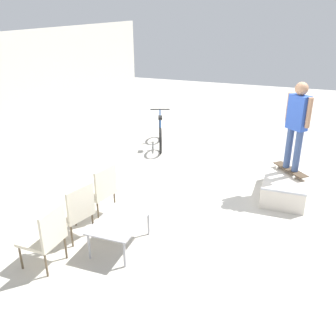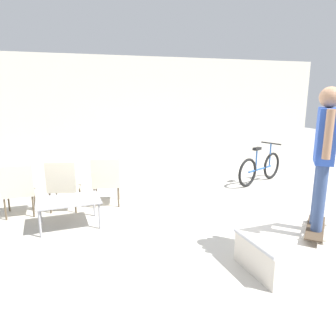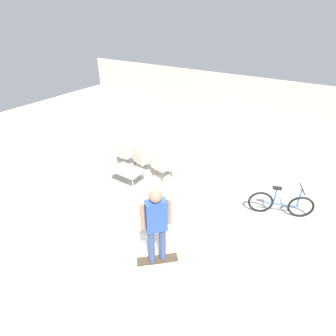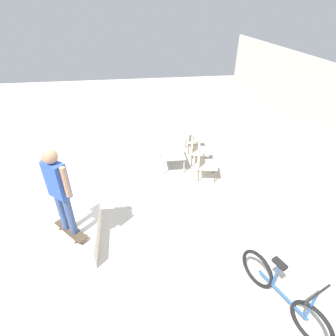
{
  "view_description": "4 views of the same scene",
  "coord_description": "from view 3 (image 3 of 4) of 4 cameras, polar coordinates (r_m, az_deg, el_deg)",
  "views": [
    {
      "loc": [
        -6.12,
        -1.2,
        3.47
      ],
      "look_at": [
        -0.52,
        0.83,
        0.87
      ],
      "focal_mm": 40.0,
      "sensor_mm": 36.0,
      "label": 1
    },
    {
      "loc": [
        -2.02,
        -4.06,
        2.19
      ],
      "look_at": [
        -0.17,
        0.84,
        0.91
      ],
      "focal_mm": 35.0,
      "sensor_mm": 36.0,
      "label": 2
    },
    {
      "loc": [
        3.14,
        -4.01,
        4.79
      ],
      "look_at": [
        -0.26,
        1.21,
        1.01
      ],
      "focal_mm": 28.0,
      "sensor_mm": 36.0,
      "label": 3
    },
    {
      "loc": [
        4.74,
        0.16,
        4.13
      ],
      "look_at": [
        -0.22,
        0.85,
        0.9
      ],
      "focal_mm": 28.0,
      "sensor_mm": 36.0,
      "label": 4
    }
  ],
  "objects": [
    {
      "name": "patio_chair_left",
      "position": [
        9.26,
        -9.5,
        3.27
      ],
      "size": [
        0.54,
        0.54,
        0.94
      ],
      "rotation": [
        0.0,
        0.0,
        3.11
      ],
      "color": "brown",
      "rests_on": "ground_plane"
    },
    {
      "name": "patio_chair_right",
      "position": [
        8.41,
        -1.7,
        0.67
      ],
      "size": [
        0.62,
        0.62,
        0.94
      ],
      "rotation": [
        0.0,
        0.0,
        2.92
      ],
      "color": "brown",
      "rests_on": "ground_plane"
    },
    {
      "name": "skateboard_on_ramp",
      "position": [
        5.56,
        -2.31,
        -19.25
      ],
      "size": [
        0.74,
        0.7,
        0.07
      ],
      "rotation": [
        0.0,
        0.0,
        0.74
      ],
      "color": "#473828",
      "rests_on": "skate_ramp_box"
    },
    {
      "name": "bicycle",
      "position": [
        7.65,
        23.32,
        -7.17
      ],
      "size": [
        1.59,
        0.74,
        0.92
      ],
      "rotation": [
        0.0,
        0.0,
        0.38
      ],
      "color": "black",
      "rests_on": "ground_plane"
    },
    {
      "name": "house_wall_back",
      "position": [
        9.63,
        12.15,
        10.58
      ],
      "size": [
        12.0,
        0.06,
        3.0
      ],
      "color": "beige",
      "rests_on": "ground_plane"
    },
    {
      "name": "coffee_table",
      "position": [
        8.37,
        -8.83,
        -0.72
      ],
      "size": [
        0.99,
        0.68,
        0.45
      ],
      "color": "#9E9EA3",
      "rests_on": "ground_plane"
    },
    {
      "name": "person_skater",
      "position": [
        4.82,
        -2.57,
        -11.57
      ],
      "size": [
        0.4,
        0.45,
        1.7
      ],
      "rotation": [
        0.0,
        0.0,
        0.86
      ],
      "color": "#384C7A",
      "rests_on": "skateboard_on_ramp"
    },
    {
      "name": "skate_ramp_box",
      "position": [
        5.88,
        -3.3,
        -20.01
      ],
      "size": [
        1.43,
        0.8,
        0.44
      ],
      "color": "silver",
      "rests_on": "ground_plane"
    },
    {
      "name": "patio_chair_center",
      "position": [
        8.82,
        -5.85,
        2.07
      ],
      "size": [
        0.65,
        0.65,
        0.94
      ],
      "rotation": [
        0.0,
        0.0,
        2.85
      ],
      "color": "brown",
      "rests_on": "ground_plane"
    },
    {
      "name": "ground_plane",
      "position": [
        6.99,
        -3.75,
        -12.05
      ],
      "size": [
        24.0,
        24.0,
        0.0
      ],
      "primitive_type": "plane",
      "color": "#B7B2A8"
    }
  ]
}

